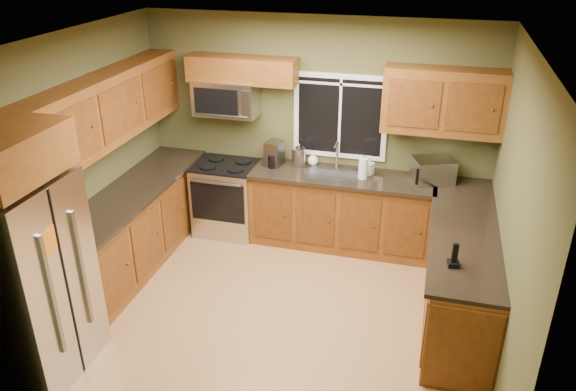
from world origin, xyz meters
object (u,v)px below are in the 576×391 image
at_px(range, 227,197).
at_px(soap_bottle_c, 313,158).
at_px(paper_towel_roll, 363,168).
at_px(cordless_phone, 454,259).
at_px(microwave, 226,98).
at_px(kettle, 299,156).
at_px(refrigerator, 30,281).
at_px(coffee_maker, 274,154).
at_px(soap_bottle_a, 299,156).
at_px(toaster_oven, 433,170).
at_px(soap_bottle_b, 369,166).

height_order(range, soap_bottle_c, soap_bottle_c).
height_order(paper_towel_roll, cordless_phone, paper_towel_roll).
bearing_deg(microwave, paper_towel_roll, -5.42).
distance_m(kettle, soap_bottle_c, 0.19).
bearing_deg(paper_towel_roll, cordless_phone, -58.37).
bearing_deg(refrigerator, microwave, 76.66).
bearing_deg(range, refrigerator, -103.97).
xyz_separation_m(range, coffee_maker, (0.60, 0.09, 0.61)).
height_order(kettle, soap_bottle_a, soap_bottle_a).
height_order(microwave, cordless_phone, microwave).
relative_size(microwave, toaster_oven, 1.43).
bearing_deg(coffee_maker, kettle, 8.83).
height_order(toaster_oven, soap_bottle_b, toaster_oven).
bearing_deg(refrigerator, range, 76.03).
bearing_deg(soap_bottle_c, range, -167.62).
bearing_deg(soap_bottle_b, toaster_oven, -1.61).
distance_m(microwave, soap_bottle_a, 1.11).
bearing_deg(microwave, coffee_maker, -4.59).
height_order(soap_bottle_b, soap_bottle_c, soap_bottle_b).
distance_m(paper_towel_roll, soap_bottle_c, 0.70).
distance_m(coffee_maker, soap_bottle_a, 0.30).
bearing_deg(range, soap_bottle_b, 3.72).
bearing_deg(toaster_oven, soap_bottle_a, 179.00).
relative_size(soap_bottle_a, cordless_phone, 1.34).
bearing_deg(soap_bottle_b, microwave, 179.27).
height_order(range, kettle, kettle).
bearing_deg(cordless_phone, soap_bottle_b, 118.38).
bearing_deg(kettle, cordless_phone, -44.86).
bearing_deg(coffee_maker, range, -171.65).
relative_size(microwave, soap_bottle_c, 4.65).
xyz_separation_m(refrigerator, range, (0.69, 2.77, -0.43)).
height_order(microwave, paper_towel_roll, microwave).
relative_size(toaster_oven, soap_bottle_b, 2.50).
bearing_deg(refrigerator, soap_bottle_c, 59.90).
bearing_deg(refrigerator, toaster_oven, 42.15).
distance_m(range, soap_bottle_c, 1.21).
distance_m(microwave, soap_bottle_b, 1.88).
xyz_separation_m(soap_bottle_a, cordless_phone, (1.82, -1.80, -0.08)).
distance_m(range, coffee_maker, 0.86).
bearing_deg(soap_bottle_c, microwave, -174.87).
bearing_deg(toaster_oven, range, -177.84).
xyz_separation_m(microwave, kettle, (0.90, -0.00, -0.66)).
relative_size(coffee_maker, soap_bottle_b, 1.42).
relative_size(refrigerator, soap_bottle_b, 8.44).
relative_size(refrigerator, soap_bottle_a, 6.16).
bearing_deg(microwave, soap_bottle_a, -0.97).
bearing_deg(kettle, soap_bottle_a, -75.13).
bearing_deg(toaster_oven, cordless_phone, -82.15).
bearing_deg(paper_towel_roll, range, 179.15).
bearing_deg(soap_bottle_b, paper_towel_roll, -109.76).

